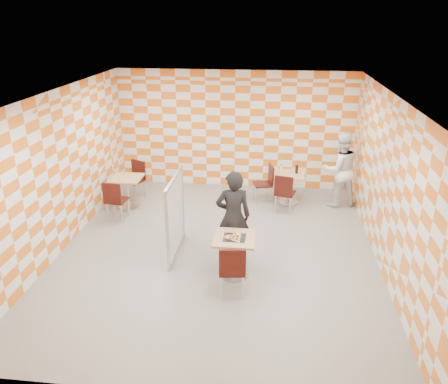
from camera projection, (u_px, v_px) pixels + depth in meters
The scene contains 15 objects.
room_shell at pixel (221, 168), 8.41m from camera, with size 7.00×7.00×7.00m.
main_table at pixel (234, 250), 7.50m from camera, with size 0.70×0.70×0.75m.
second_table at pixel (289, 183), 10.42m from camera, with size 0.70×0.70×0.75m.
empty_table at pixel (127, 187), 10.18m from camera, with size 0.70×0.70×0.75m.
chair_main_front at pixel (232, 268), 6.91m from camera, with size 0.47×0.48×0.92m.
chair_second_front at pixel (284, 191), 9.88m from camera, with size 0.52×0.52×0.92m.
chair_second_side at pixel (266, 180), 10.49m from camera, with size 0.52×0.52×0.92m.
chair_empty_near at pixel (115, 198), 9.49m from camera, with size 0.47×0.48×0.92m.
chair_empty_far at pixel (136, 176), 10.76m from camera, with size 0.56×0.57×0.92m.
partition at pixel (175, 216), 8.10m from camera, with size 0.08×1.38×1.55m.
man_dark at pixel (233, 217), 7.87m from camera, with size 0.64×0.42×1.75m, color black.
man_white at pixel (340, 169), 10.16m from camera, with size 0.87×0.68×1.80m, color white.
pizza_on_foil at pixel (234, 237), 7.38m from camera, with size 0.40×0.40×0.04m.
sport_bottle at pixel (281, 168), 10.40m from camera, with size 0.06×0.06×0.20m.
soda_bottle at pixel (297, 169), 10.32m from camera, with size 0.07×0.07×0.23m.
Camera 1 is at (0.97, -7.35, 4.28)m, focal length 35.00 mm.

